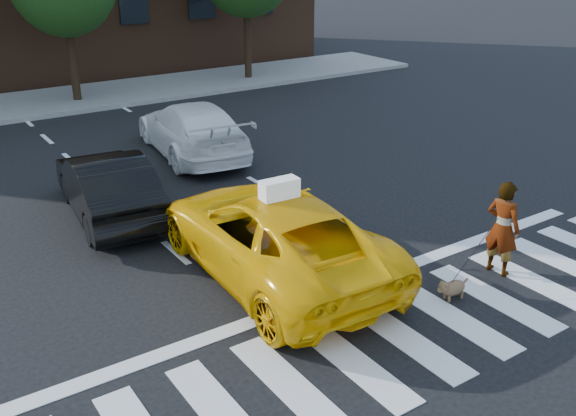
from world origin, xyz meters
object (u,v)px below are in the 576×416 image
(taxi, at_px, (273,234))
(white_suv, at_px, (192,129))
(dog, at_px, (452,288))
(black_sedan, at_px, (108,186))
(woman, at_px, (503,228))

(taxi, height_order, white_suv, taxi)
(white_suv, bearing_deg, dog, 98.34)
(black_sedan, bearing_deg, dog, 124.45)
(taxi, xyz_separation_m, black_sedan, (-1.51, 3.98, -0.05))
(white_suv, xyz_separation_m, dog, (0.08, -9.18, -0.50))
(taxi, distance_m, dog, 3.08)
(taxi, relative_size, white_suv, 1.09)
(dog, bearing_deg, taxi, 135.89)
(white_suv, bearing_deg, black_sedan, 48.15)
(taxi, bearing_deg, black_sedan, -66.63)
(taxi, bearing_deg, dog, 130.99)
(taxi, distance_m, black_sedan, 4.26)
(black_sedan, distance_m, woman, 7.79)
(black_sedan, xyz_separation_m, white_suv, (3.32, 2.81, 0.02))
(white_suv, distance_m, woman, 9.10)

